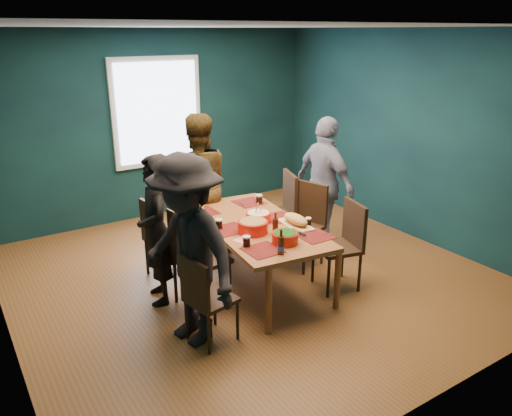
% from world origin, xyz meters
% --- Properties ---
extents(room, '(5.01, 5.01, 2.71)m').
position_xyz_m(room, '(0.00, 0.27, 1.37)').
color(room, brown).
rests_on(room, ground).
extents(dining_table, '(1.16, 1.99, 0.72)m').
position_xyz_m(dining_table, '(-0.06, -0.22, 0.65)').
color(dining_table, '#97552D').
rests_on(dining_table, floor).
extents(chair_left_far, '(0.47, 0.47, 0.92)m').
position_xyz_m(chair_left_far, '(-0.85, 0.50, 0.54)').
color(chair_left_far, black).
rests_on(chair_left_far, floor).
extents(chair_left_mid, '(0.51, 0.51, 1.03)m').
position_xyz_m(chair_left_mid, '(-0.83, -0.29, 0.60)').
color(chair_left_mid, black).
rests_on(chair_left_mid, floor).
extents(chair_left_near, '(0.44, 0.44, 0.85)m').
position_xyz_m(chair_left_near, '(-1.03, -0.90, 0.49)').
color(chair_left_near, black).
rests_on(chair_left_near, floor).
extents(chair_right_far, '(0.58, 0.58, 1.01)m').
position_xyz_m(chair_right_far, '(0.72, 0.37, 0.59)').
color(chair_right_far, black).
rests_on(chair_right_far, floor).
extents(chair_right_mid, '(0.55, 0.55, 0.98)m').
position_xyz_m(chair_right_mid, '(0.75, -0.07, 0.57)').
color(chair_right_mid, black).
rests_on(chair_right_mid, floor).
extents(chair_right_near, '(0.52, 0.52, 0.96)m').
position_xyz_m(chair_right_near, '(0.74, -0.76, 0.56)').
color(chair_right_near, black).
rests_on(chair_right_near, floor).
extents(person_far_left, '(0.50, 0.64, 1.55)m').
position_xyz_m(person_far_left, '(-1.06, 0.05, 0.77)').
color(person_far_left, black).
rests_on(person_far_left, floor).
extents(person_back, '(1.00, 0.88, 1.75)m').
position_xyz_m(person_back, '(-0.16, 0.92, 0.88)').
color(person_back, black).
rests_on(person_back, floor).
extents(person_right, '(0.42, 0.99, 1.69)m').
position_xyz_m(person_right, '(1.24, 0.17, 0.84)').
color(person_right, silver).
rests_on(person_right, floor).
extents(person_near_left, '(0.88, 1.24, 1.73)m').
position_xyz_m(person_near_left, '(-1.10, -0.77, 0.87)').
color(person_near_left, black).
rests_on(person_near_left, floor).
extents(bowl_salad, '(0.31, 0.31, 0.13)m').
position_xyz_m(bowl_salad, '(-0.21, -0.41, 0.79)').
color(bowl_salad, red).
rests_on(bowl_salad, dining_table).
extents(bowl_dumpling, '(0.27, 0.27, 0.25)m').
position_xyz_m(bowl_dumpling, '(-0.00, -0.20, 0.78)').
color(bowl_dumpling, red).
rests_on(bowl_dumpling, dining_table).
extents(bowl_herbs, '(0.26, 0.26, 0.11)m').
position_xyz_m(bowl_herbs, '(-0.09, -0.81, 0.78)').
color(bowl_herbs, red).
rests_on(bowl_herbs, dining_table).
extents(cutting_board, '(0.28, 0.56, 0.12)m').
position_xyz_m(cutting_board, '(0.27, -0.49, 0.78)').
color(cutting_board, tan).
rests_on(cutting_board, dining_table).
extents(small_bowl, '(0.14, 0.14, 0.06)m').
position_xyz_m(small_bowl, '(-0.41, 0.39, 0.75)').
color(small_bowl, black).
rests_on(small_bowl, dining_table).
extents(beer_bottle_a, '(0.07, 0.07, 0.24)m').
position_xyz_m(beer_bottle_a, '(-0.27, -0.99, 0.81)').
color(beer_bottle_a, '#40180B').
rests_on(beer_bottle_a, dining_table).
extents(beer_bottle_b, '(0.06, 0.06, 0.23)m').
position_xyz_m(beer_bottle_b, '(-0.04, -0.57, 0.81)').
color(beer_bottle_b, '#40180B').
rests_on(beer_bottle_b, dining_table).
extents(cola_glass_a, '(0.08, 0.08, 0.11)m').
position_xyz_m(cola_glass_a, '(-0.45, -0.67, 0.78)').
color(cola_glass_a, black).
rests_on(cola_glass_a, dining_table).
extents(cola_glass_b, '(0.06, 0.06, 0.09)m').
position_xyz_m(cola_glass_b, '(0.38, -0.57, 0.77)').
color(cola_glass_b, black).
rests_on(cola_glass_b, dining_table).
extents(cola_glass_c, '(0.08, 0.08, 0.11)m').
position_xyz_m(cola_glass_c, '(0.34, 0.30, 0.78)').
color(cola_glass_c, black).
rests_on(cola_glass_c, dining_table).
extents(cola_glass_d, '(0.08, 0.08, 0.10)m').
position_xyz_m(cola_glass_d, '(-0.45, -0.13, 0.78)').
color(cola_glass_d, black).
rests_on(cola_glass_d, dining_table).
extents(napkin_a, '(0.16, 0.16, 0.00)m').
position_xyz_m(napkin_a, '(0.30, -0.17, 0.72)').
color(napkin_a, '#FF6D6B').
rests_on(napkin_a, dining_table).
extents(napkin_b, '(0.18, 0.18, 0.00)m').
position_xyz_m(napkin_b, '(-0.41, -0.53, 0.72)').
color(napkin_b, '#FF6D6B').
rests_on(napkin_b, dining_table).
extents(napkin_c, '(0.17, 0.17, 0.00)m').
position_xyz_m(napkin_c, '(0.32, -0.87, 0.72)').
color(napkin_c, '#FF6D6B').
rests_on(napkin_c, dining_table).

